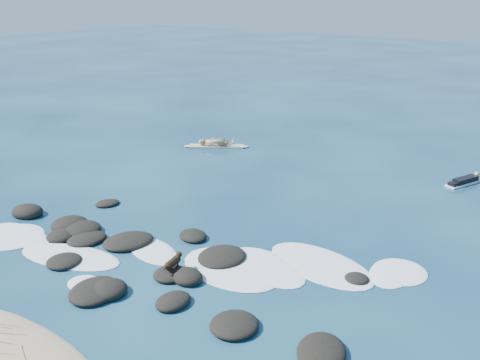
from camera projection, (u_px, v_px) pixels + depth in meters
The scene contains 6 objects.
ground at pixel (196, 243), 18.34m from camera, with size 160.00×160.00×0.00m, color #0A2642.
reef_rocks at pixel (127, 257), 17.16m from camera, with size 14.60×6.35×0.55m.
breaking_foam at pixel (195, 259), 17.21m from camera, with size 14.39×7.81×0.12m.
standing_surfer_rig at pixel (216, 133), 28.93m from camera, with size 3.16×2.21×2.02m.
paddling_surfer_rig at pixel (466, 181), 23.77m from camera, with size 1.49×2.36×0.42m.
dog at pixel (173, 262), 16.18m from camera, with size 0.35×1.02×0.65m.
Camera 1 is at (10.68, -12.66, 8.29)m, focal length 40.00 mm.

